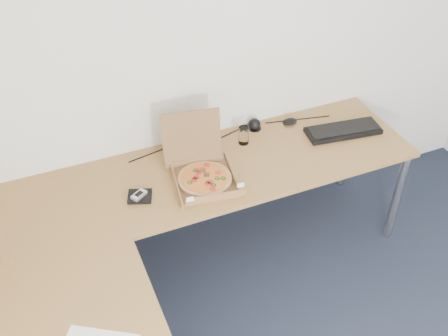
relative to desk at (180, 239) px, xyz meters
name	(u,v)px	position (x,y,z in m)	size (l,w,h in m)	color
desk	(180,239)	(0.00, 0.00, 0.00)	(2.50, 2.20, 0.73)	#A3723B
pizza_box	(203,175)	(0.27, 0.35, 0.07)	(0.34, 0.40, 0.35)	olive
drinking_glass	(244,135)	(0.63, 0.59, 0.09)	(0.06, 0.06, 0.11)	white
keyboard	(343,131)	(1.25, 0.44, 0.04)	(0.47, 0.17, 0.03)	black
mouse	(290,122)	(0.99, 0.66, 0.05)	(0.10, 0.07, 0.04)	black
wallet	(140,196)	(-0.11, 0.35, 0.04)	(0.13, 0.11, 0.02)	black
phone	(139,195)	(-0.11, 0.34, 0.06)	(0.09, 0.05, 0.02)	#B2B5BA
dome_speaker	(254,124)	(0.76, 0.71, 0.07)	(0.09, 0.09, 0.08)	black
cable_bundle	(227,135)	(0.57, 0.71, 0.03)	(0.66, 0.04, 0.01)	black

